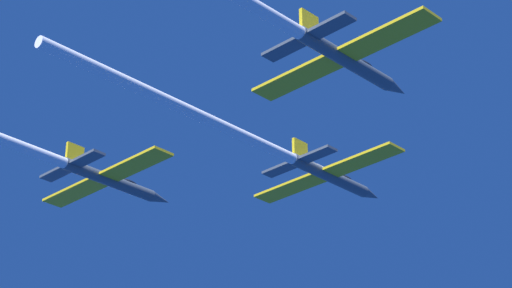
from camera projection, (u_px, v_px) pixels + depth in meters
The scene contains 3 objects.
jet_lead at pixel (259, 143), 99.38m from camera, with size 18.31×44.09×3.03m.
jet_left_wing at pixel (18, 145), 98.02m from camera, with size 18.31×45.71×3.03m.
jet_right_wing at pixel (267, 13), 79.06m from camera, with size 18.31×41.79×3.03m.
Camera 1 is at (61.28, -73.72, -43.84)m, focal length 72.28 mm.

